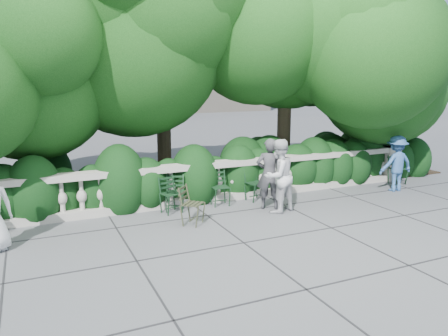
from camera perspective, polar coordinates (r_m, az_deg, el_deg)
name	(u,v)px	position (r m, az deg, el deg)	size (l,w,h in m)	color
ground	(244,223)	(9.25, 2.57, -7.23)	(90.00, 90.00, 0.00)	#4D4E54
balustrade	(211,183)	(10.69, -1.77, -1.91)	(12.00, 0.44, 1.00)	#9E998E
shrub_hedge	(194,190)	(11.89, -3.97, -2.95)	(15.00, 2.60, 1.70)	black
tree_canopy	(213,41)	(11.98, -1.38, 16.29)	(15.04, 6.52, 6.78)	#3F3023
chair_b	(175,213)	(10.01, -6.48, -5.81)	(0.44, 0.48, 0.84)	black
chair_c	(222,207)	(10.38, -0.24, -5.10)	(0.44, 0.48, 0.84)	black
chair_d	(175,214)	(9.89, -6.41, -6.02)	(0.44, 0.48, 0.84)	black
chair_e	(259,202)	(10.85, 4.56, -4.39)	(0.44, 0.48, 0.84)	black
chair_f	(400,185)	(13.44, 22.05, -2.07)	(0.44, 0.48, 0.84)	black
chair_weathered	(199,225)	(9.14, -3.24, -7.47)	(0.44, 0.48, 0.84)	black
person_woman_grey	(269,174)	(10.11, 5.94, -0.76)	(0.60, 0.40, 1.66)	#3B3A3F
person_casual_man	(278,176)	(9.89, 7.11, -1.04)	(0.81, 0.63, 1.67)	silver
person_older_blue	(396,164)	(12.57, 21.57, 0.55)	(0.97, 0.56, 1.50)	#305992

